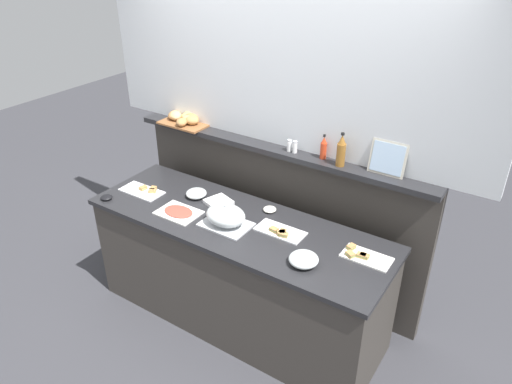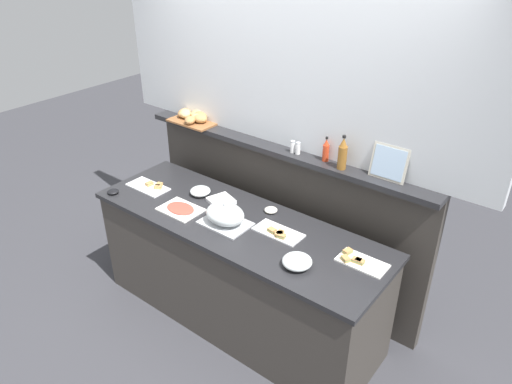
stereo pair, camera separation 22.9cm
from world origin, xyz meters
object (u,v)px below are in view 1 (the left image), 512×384
Objects in this scene: sandwich_platter_front at (143,191)px; glass_bowl_medium at (196,194)px; salt_shaker at (289,146)px; serving_cloche at (226,216)px; napkin_stack at (219,202)px; condiment_bowl_red at (270,209)px; vinegar_bottle_amber at (341,151)px; condiment_bowl_dark at (107,197)px; hot_sauce_bottle at (324,148)px; pepper_shaker at (295,147)px; bread_basket at (185,119)px; glass_bowl_large at (304,260)px; sandwich_platter_side at (280,232)px; cold_cuts_platter at (179,212)px; sandwich_platter_rear at (363,256)px; framed_picture at (388,158)px.

glass_bowl_medium is (0.39, 0.16, 0.02)m from sandwich_platter_front.
serving_cloche is at bearing -107.67° from salt_shaker.
glass_bowl_medium reaches higher than napkin_stack.
salt_shaker reaches higher than condiment_bowl_red.
vinegar_bottle_amber is (0.42, 0.21, 0.48)m from condiment_bowl_red.
hot_sauce_bottle reaches higher than condiment_bowl_dark.
pepper_shaker reaches higher than bread_basket.
glass_bowl_large is 1.94× the size of condiment_bowl_red.
sandwich_platter_side is at bearing -20.04° from bread_basket.
salt_shaker is (1.14, 0.75, 0.42)m from condiment_bowl_dark.
serving_cloche is at bearing 9.14° from cold_cuts_platter.
hot_sauce_bottle is (-0.22, 0.66, 0.44)m from glass_bowl_large.
sandwich_platter_front is 3.94× the size of salt_shaker.
cold_cuts_platter is at bearing -121.31° from napkin_stack.
sandwich_platter_rear is 1.33m from cold_cuts_platter.
sandwich_platter_side is 0.99× the size of serving_cloche.
hot_sauce_bottle reaches higher than sandwich_platter_front.
sandwich_platter_rear is 0.79m from hot_sauce_bottle.
salt_shaker is 0.70m from framed_picture.
sandwich_platter_rear is (0.57, 0.05, 0.00)m from sandwich_platter_side.
cold_cuts_platter is 0.26m from glass_bowl_medium.
sandwich_platter_side is 0.28m from condiment_bowl_red.
glass_bowl_medium reaches higher than sandwich_platter_rear.
salt_shaker is (-0.19, 0.42, 0.43)m from sandwich_platter_side.
condiment_bowl_red is at bearing -137.87° from hot_sauce_bottle.
sandwich_platter_rear is 3.47× the size of condiment_bowl_dark.
bread_basket reaches higher than serving_cloche.
sandwich_platter_rear is 0.77× the size of bread_basket.
glass_bowl_medium is at bearing -163.23° from framed_picture.
framed_picture reaches higher than condiment_bowl_red.
condiment_bowl_red is 0.40× the size of vinegar_bottle_amber.
pepper_shaker is at bearing 124.53° from glass_bowl_large.
salt_shaker is at bearing 127.16° from glass_bowl_large.
sandwich_platter_side is at bearing 143.81° from glass_bowl_large.
sandwich_platter_side is 0.63m from salt_shaker.
sandwich_platter_side is 1.43× the size of vinegar_bottle_amber.
glass_bowl_large is at bearing -18.44° from napkin_stack.
vinegar_bottle_amber reaches higher than glass_bowl_large.
framed_picture is (1.09, 0.38, 0.49)m from napkin_stack.
cold_cuts_platter is 0.31m from napkin_stack.
condiment_bowl_dark is at bearing -175.84° from glass_bowl_large.
sandwich_platter_front is 1.84m from framed_picture.
vinegar_bottle_amber is (0.57, 0.53, 0.43)m from serving_cloche.
bread_basket is (-1.23, -0.02, -0.04)m from hot_sauce_bottle.
condiment_bowl_red is 0.39m from napkin_stack.
bread_basket is (-0.98, 0.01, -0.00)m from salt_shaker.
vinegar_bottle_amber is at bearing 31.80° from cold_cuts_platter.
bread_basket is at bearing 159.96° from sandwich_platter_side.
condiment_bowl_red is at bearing 17.76° from napkin_stack.
vinegar_bottle_amber is 1.34× the size of hot_sauce_bottle.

